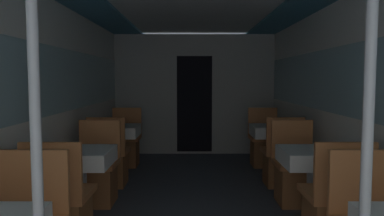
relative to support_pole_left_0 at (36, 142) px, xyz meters
The scene contains 17 objects.
wall_left 2.20m from the support_pole_left_0, 108.86° to the left, with size 0.05×8.17×2.18m.
wall_right 3.06m from the support_pole_left_0, 42.88° to the left, with size 0.05×8.17×2.18m.
bulkhead_far 5.19m from the support_pole_left_0, 81.52° to the left, with size 2.90×0.09×2.18m.
support_pole_left_0 is the anchor object (origin of this frame).
dining_table_left_1 1.90m from the support_pole_left_0, 100.69° to the left, with size 0.59×0.59×0.71m.
chair_left_near_1 1.52m from the support_pole_left_0, 105.31° to the left, with size 0.47×0.47×0.91m.
chair_left_far_1 2.51m from the support_pole_left_0, 98.20° to the left, with size 0.47×0.47×0.91m.
dining_table_left_2 3.65m from the support_pole_left_0, 95.39° to the left, with size 0.59×0.59×0.71m.
chair_left_near_2 3.16m from the support_pole_left_0, 96.38° to the left, with size 0.47×0.47×0.91m.
chair_left_far_2 4.24m from the support_pole_left_0, 94.67° to the left, with size 0.47×0.47×0.91m.
support_pole_right_0 1.53m from the support_pole_left_0, ahead, with size 0.05×0.05×2.18m.
dining_table_right_1 2.64m from the support_pole_left_0, 43.86° to the left, with size 0.59×0.59×0.71m.
chair_right_near_1 2.38m from the support_pole_left_0, 33.54° to the left, with size 0.47×0.47×0.91m.
chair_right_far_1 3.11m from the support_pole_left_0, 51.55° to the left, with size 0.47×0.47×0.91m.
dining_table_right_2 4.08m from the support_pole_left_0, 62.51° to the left, with size 0.59×0.59×0.71m.
chair_right_near_2 3.66m from the support_pole_left_0, 58.38° to the left, with size 0.47×0.47×0.91m.
chair_right_far_2 4.63m from the support_pole_left_0, 65.75° to the left, with size 0.47×0.47×0.91m.
Camera 1 is at (-0.04, -1.11, 1.38)m, focal length 35.00 mm.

